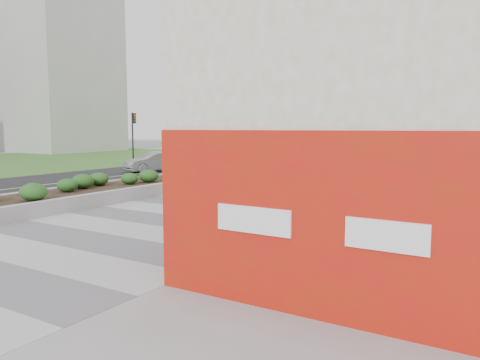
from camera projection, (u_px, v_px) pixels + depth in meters
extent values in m
plane|color=gray|center=(129.00, 231.00, 13.75)|extent=(160.00, 160.00, 0.00)
cube|color=#A8A8AD|center=(192.00, 215.00, 16.29)|extent=(8.00, 36.00, 0.01)
cube|color=#B9B39D|center=(441.00, 101.00, 17.26)|extent=(6.00, 24.00, 8.00)
cube|color=red|center=(359.00, 165.00, 19.10)|extent=(0.12, 24.00, 3.00)
cube|color=red|center=(311.00, 226.00, 7.38)|extent=(6.00, 0.12, 3.00)
cube|color=#9E9EA0|center=(246.00, 171.00, 29.99)|extent=(3.00, 0.30, 0.55)
cube|color=#9E9EA0|center=(131.00, 183.00, 23.21)|extent=(0.30, 18.00, 0.55)
cube|color=#9E9EA0|center=(173.00, 187.00, 21.80)|extent=(0.30, 18.00, 0.55)
cube|color=#2D2116|center=(151.00, 186.00, 22.51)|extent=(2.40, 17.40, 0.50)
cube|color=black|center=(64.00, 183.00, 25.93)|extent=(10.00, 40.00, 0.00)
cylinder|color=black|center=(236.00, 141.00, 32.12)|extent=(0.12, 0.12, 4.20)
cube|color=black|center=(238.00, 117.00, 31.84)|extent=(0.18, 0.28, 0.80)
cylinder|color=black|center=(133.00, 140.00, 36.50)|extent=(0.12, 0.12, 4.20)
cube|color=black|center=(134.00, 118.00, 36.22)|extent=(0.18, 0.28, 0.80)
cube|color=#ADAAA3|center=(44.00, 67.00, 61.36)|extent=(18.00, 12.00, 22.00)
cube|color=#ADAAA3|center=(401.00, 75.00, 61.76)|extent=(16.00, 12.00, 20.00)
cylinder|color=#595654|center=(203.00, 217.00, 16.02)|extent=(0.44, 0.44, 0.01)
cube|color=black|center=(273.00, 193.00, 21.18)|extent=(0.41, 0.75, 0.02)
imported|color=#2A2A30|center=(273.00, 177.00, 21.10)|extent=(0.54, 0.36, 1.47)
sphere|color=#1D87F6|center=(273.00, 162.00, 21.02)|extent=(0.23, 0.23, 0.23)
imported|color=#929599|center=(154.00, 162.00, 32.31)|extent=(2.80, 4.36, 1.36)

